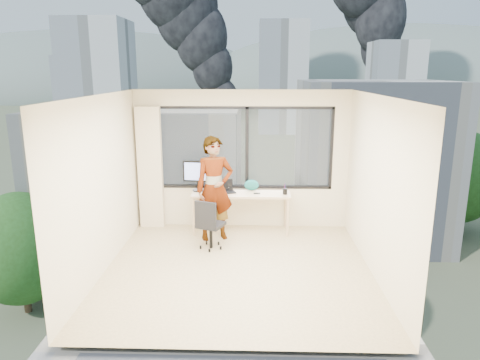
{
  "coord_description": "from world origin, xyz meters",
  "views": [
    {
      "loc": [
        0.23,
        -6.16,
        2.93
      ],
      "look_at": [
        0.0,
        1.0,
        1.15
      ],
      "focal_mm": 33.0,
      "sensor_mm": 36.0,
      "label": 1
    }
  ],
  "objects_px": {
    "laptop": "(226,187)",
    "chair": "(211,223)",
    "desk": "(241,212)",
    "monitor": "(198,176)",
    "game_console": "(221,187)",
    "handbag": "(252,185)",
    "person": "(215,189)"
  },
  "relations": [
    {
      "from": "monitor",
      "to": "handbag",
      "type": "xyz_separation_m",
      "value": [
        0.99,
        0.05,
        -0.18
      ]
    },
    {
      "from": "laptop",
      "to": "handbag",
      "type": "bearing_deg",
      "value": -0.01
    },
    {
      "from": "desk",
      "to": "monitor",
      "type": "xyz_separation_m",
      "value": [
        -0.8,
        0.1,
        0.66
      ]
    },
    {
      "from": "chair",
      "to": "desk",
      "type": "bearing_deg",
      "value": 81.79
    },
    {
      "from": "monitor",
      "to": "game_console",
      "type": "height_order",
      "value": "monitor"
    },
    {
      "from": "game_console",
      "to": "laptop",
      "type": "relative_size",
      "value": 0.86
    },
    {
      "from": "laptop",
      "to": "chair",
      "type": "bearing_deg",
      "value": -124.56
    },
    {
      "from": "chair",
      "to": "game_console",
      "type": "xyz_separation_m",
      "value": [
        0.1,
        1.05,
        0.34
      ]
    },
    {
      "from": "chair",
      "to": "laptop",
      "type": "xyz_separation_m",
      "value": [
        0.21,
        0.82,
        0.41
      ]
    },
    {
      "from": "desk",
      "to": "laptop",
      "type": "xyz_separation_m",
      "value": [
        -0.27,
        -0.02,
        0.48
      ]
    },
    {
      "from": "handbag",
      "to": "laptop",
      "type": "bearing_deg",
      "value": -159.74
    },
    {
      "from": "chair",
      "to": "game_console",
      "type": "bearing_deg",
      "value": 106.19
    },
    {
      "from": "game_console",
      "to": "laptop",
      "type": "height_order",
      "value": "laptop"
    },
    {
      "from": "laptop",
      "to": "desk",
      "type": "bearing_deg",
      "value": -16.65
    },
    {
      "from": "chair",
      "to": "monitor",
      "type": "distance_m",
      "value": 1.16
    },
    {
      "from": "desk",
      "to": "person",
      "type": "relative_size",
      "value": 0.98
    },
    {
      "from": "desk",
      "to": "monitor",
      "type": "height_order",
      "value": "monitor"
    },
    {
      "from": "chair",
      "to": "handbag",
      "type": "xyz_separation_m",
      "value": [
        0.68,
        0.99,
        0.41
      ]
    },
    {
      "from": "desk",
      "to": "monitor",
      "type": "distance_m",
      "value": 1.04
    },
    {
      "from": "desk",
      "to": "game_console",
      "type": "relative_size",
      "value": 6.21
    },
    {
      "from": "monitor",
      "to": "chair",
      "type": "bearing_deg",
      "value": -64.61
    },
    {
      "from": "desk",
      "to": "chair",
      "type": "distance_m",
      "value": 0.97
    },
    {
      "from": "handbag",
      "to": "game_console",
      "type": "bearing_deg",
      "value": 174.25
    },
    {
      "from": "desk",
      "to": "person",
      "type": "xyz_separation_m",
      "value": [
        -0.46,
        -0.38,
        0.55
      ]
    },
    {
      "from": "monitor",
      "to": "desk",
      "type": "bearing_deg",
      "value": -0.4
    },
    {
      "from": "monitor",
      "to": "handbag",
      "type": "distance_m",
      "value": 1.01
    },
    {
      "from": "game_console",
      "to": "chair",
      "type": "bearing_deg",
      "value": -97.99
    },
    {
      "from": "desk",
      "to": "game_console",
      "type": "height_order",
      "value": "game_console"
    },
    {
      "from": "person",
      "to": "handbag",
      "type": "xyz_separation_m",
      "value": [
        0.65,
        0.53,
        -0.07
      ]
    },
    {
      "from": "person",
      "to": "chair",
      "type": "bearing_deg",
      "value": -113.03
    },
    {
      "from": "chair",
      "to": "monitor",
      "type": "xyz_separation_m",
      "value": [
        -0.31,
        0.94,
        0.59
      ]
    },
    {
      "from": "desk",
      "to": "laptop",
      "type": "height_order",
      "value": "laptop"
    }
  ]
}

